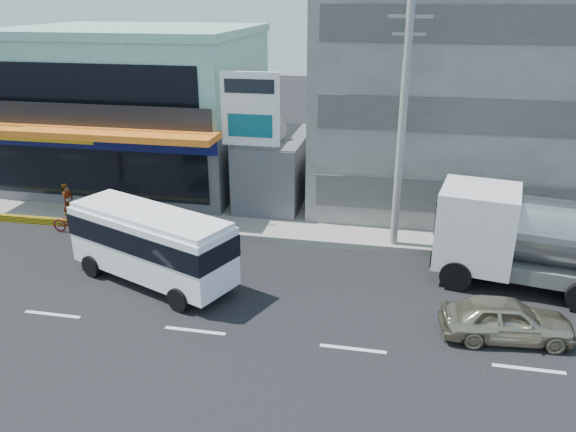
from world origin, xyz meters
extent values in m
plane|color=black|center=(0.00, 0.00, 0.00)|extent=(120.00, 120.00, 0.00)
cube|color=gray|center=(5.00, 9.50, 0.15)|extent=(70.00, 5.00, 0.30)
cube|color=#49494E|center=(-8.00, 14.00, 2.00)|extent=(12.00, 10.00, 4.00)
cube|color=#9BDCC7|center=(-8.00, 14.00, 6.00)|extent=(12.00, 10.00, 4.00)
cube|color=orange|center=(-8.00, 8.20, 4.15)|extent=(12.40, 1.80, 0.30)
cube|color=#0B1150|center=(-8.00, 8.95, 3.60)|extent=(12.00, 0.12, 0.80)
cube|color=black|center=(-8.00, 8.98, 2.10)|extent=(11.00, 0.06, 2.60)
cube|color=gray|center=(10.00, 15.00, 7.00)|extent=(16.00, 12.00, 14.00)
cube|color=#49494E|center=(0.00, 12.00, 1.75)|extent=(3.00, 6.00, 3.50)
cylinder|color=slate|center=(0.00, 11.00, 3.58)|extent=(1.50, 1.50, 0.15)
cylinder|color=gray|center=(-1.50, 9.20, 3.25)|extent=(0.16, 0.16, 6.50)
cylinder|color=gray|center=(0.50, 9.20, 3.25)|extent=(0.16, 0.16, 6.50)
cube|color=white|center=(-0.50, 9.20, 5.30)|extent=(2.60, 0.18, 3.20)
cylinder|color=#999993|center=(6.00, 7.40, 5.00)|extent=(0.30, 0.30, 10.00)
cube|color=#999993|center=(6.00, 7.40, 9.20)|extent=(1.60, 0.12, 0.12)
cube|color=#999993|center=(6.00, 7.40, 8.60)|extent=(1.20, 0.10, 0.10)
cube|color=white|center=(-2.62, 2.88, 1.49)|extent=(6.83, 4.41, 2.15)
cube|color=black|center=(-2.62, 2.88, 1.92)|extent=(6.89, 4.47, 0.79)
cube|color=white|center=(-2.62, 2.88, 2.66)|extent=(6.58, 4.17, 0.19)
cylinder|color=black|center=(-5.09, 2.79, 0.42)|extent=(0.88, 0.57, 0.84)
cylinder|color=black|center=(-4.30, 4.69, 0.42)|extent=(0.88, 0.57, 0.84)
cylinder|color=black|center=(-0.95, 1.06, 0.42)|extent=(0.88, 0.57, 0.84)
cylinder|color=black|center=(-0.16, 2.96, 0.42)|extent=(0.88, 0.57, 0.84)
imported|color=#BAB08E|center=(9.53, 1.50, 0.67)|extent=(4.08, 1.95, 1.35)
cube|color=silver|center=(8.93, 5.56, 2.06)|extent=(3.13, 3.13, 2.90)
cube|color=#595956|center=(12.00, 4.97, 0.89)|extent=(9.22, 4.08, 0.56)
cylinder|color=black|center=(8.26, 4.38, 0.56)|extent=(1.16, 0.54, 1.12)
cylinder|color=black|center=(8.73, 6.90, 0.56)|extent=(1.16, 0.54, 1.12)
imported|color=#4C0A13|center=(-8.12, 6.44, 0.47)|extent=(1.80, 0.65, 0.94)
imported|color=#66594C|center=(-8.12, 6.44, 1.44)|extent=(0.42, 0.64, 1.73)
camera|label=1|loc=(5.86, -14.32, 9.92)|focal=35.00mm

